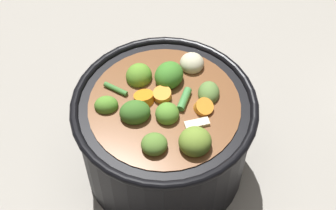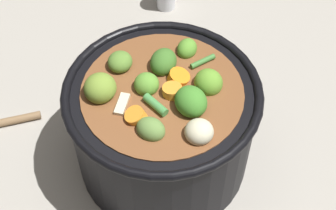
% 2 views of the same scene
% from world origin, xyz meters
% --- Properties ---
extents(ground_plane, '(1.10, 1.10, 0.00)m').
position_xyz_m(ground_plane, '(0.00, 0.00, 0.00)').
color(ground_plane, '#9E998E').
extents(cooking_pot, '(0.25, 0.25, 0.18)m').
position_xyz_m(cooking_pot, '(-0.00, -0.00, 0.08)').
color(cooking_pot, black).
rests_on(cooking_pot, ground_plane).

